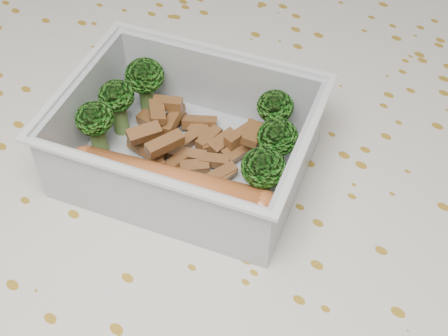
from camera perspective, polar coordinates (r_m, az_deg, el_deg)
The scene contains 6 objects.
dining_table at distance 0.52m, azimuth 0.33°, elevation -8.92°, with size 1.40×0.90×0.75m.
tablecloth at distance 0.48m, azimuth 0.36°, elevation -5.64°, with size 1.46×0.96×0.19m.
lunch_container at distance 0.45m, azimuth -3.38°, elevation 1.94°, with size 0.21×0.19×0.06m.
broccoli_florets at distance 0.45m, azimuth -2.63°, elevation 4.43°, with size 0.16×0.12×0.05m.
meat_pile at distance 0.46m, azimuth -3.37°, elevation 2.54°, with size 0.10×0.08×0.03m.
sausage at distance 0.43m, azimuth -4.84°, elevation -1.63°, with size 0.15×0.07×0.03m.
Camera 1 is at (0.18, -0.22, 1.10)m, focal length 50.00 mm.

